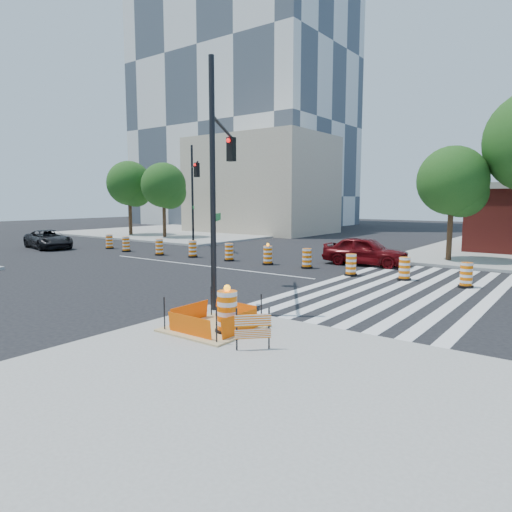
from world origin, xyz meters
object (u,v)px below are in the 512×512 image
object	(u,v)px
red_coupe	(366,251)
signal_pole_nw	(194,185)
dark_suv	(48,239)
signal_pole_se	(220,166)

from	to	relation	value
red_coupe	signal_pole_nw	world-z (taller)	signal_pole_nw
red_coupe	signal_pole_nw	xyz separation A→B (m)	(-13.83, 1.05, 3.80)
dark_suv	signal_pole_se	xyz separation A→B (m)	(21.55, -5.76, 3.97)
red_coupe	signal_pole_nw	size ratio (longest dim) A/B	0.61
dark_suv	signal_pole_nw	distance (m)	11.23
signal_pole_nw	signal_pole_se	bearing A→B (deg)	-1.16
signal_pole_se	signal_pole_nw	world-z (taller)	signal_pole_se
signal_pole_se	signal_pole_nw	xyz separation A→B (m)	(-13.52, 12.57, -0.07)
dark_suv	signal_pole_se	size ratio (longest dim) A/B	0.64
red_coupe	signal_pole_se	world-z (taller)	signal_pole_se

